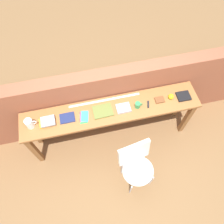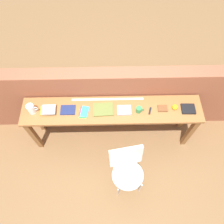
{
  "view_description": "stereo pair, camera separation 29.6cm",
  "coord_description": "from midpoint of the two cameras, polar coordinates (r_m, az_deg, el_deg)",
  "views": [
    {
      "loc": [
        -0.32,
        -1.17,
        3.48
      ],
      "look_at": [
        0.0,
        0.25,
        0.9
      ],
      "focal_mm": 35.0,
      "sensor_mm": 36.0,
      "label": 1
    },
    {
      "loc": [
        -0.03,
        -1.21,
        3.48
      ],
      "look_at": [
        0.0,
        0.25,
        0.9
      ],
      "focal_mm": 35.0,
      "sensor_mm": 36.0,
      "label": 2
    }
  ],
  "objects": [
    {
      "name": "multitool_folded",
      "position": [
        3.05,
        12.64,
        0.07
      ],
      "size": [
        0.05,
        0.11,
        0.02
      ],
      "primitive_type": "cube",
      "rotation": [
        0.0,
        0.0,
        -0.29
      ],
      "color": "black",
      "rests_on": "sideboard"
    },
    {
      "name": "ruler_metal_back_edge",
      "position": [
        3.08,
        1.58,
        3.13
      ],
      "size": [
        1.01,
        0.03,
        0.0
      ],
      "primitive_type": "cube",
      "color": "silver",
      "rests_on": "sideboard"
    },
    {
      "name": "sports_ball_small",
      "position": [
        3.14,
        18.74,
        0.98
      ],
      "size": [
        0.08,
        0.08,
        0.08
      ],
      "primitive_type": "sphere",
      "color": "yellow",
      "rests_on": "sideboard"
    },
    {
      "name": "magazine_cycling",
      "position": [
        3.02,
        -8.75,
        0.28
      ],
      "size": [
        0.2,
        0.15,
        0.02
      ],
      "primitive_type": "cube",
      "rotation": [
        0.0,
        0.0,
        0.01
      ],
      "color": "navy",
      "rests_on": "sideboard"
    },
    {
      "name": "book_stack_leftmost",
      "position": [
        3.04,
        -13.66,
        0.21
      ],
      "size": [
        0.22,
        0.16,
        0.06
      ],
      "color": "gold",
      "rests_on": "sideboard"
    },
    {
      "name": "book_open_centre",
      "position": [
        2.98,
        0.55,
        0.46
      ],
      "size": [
        0.28,
        0.22,
        0.02
      ],
      "primitive_type": "cube",
      "rotation": [
        0.0,
        0.0,
        0.03
      ],
      "color": "olive",
      "rests_on": "sideboard"
    },
    {
      "name": "book_grey_hardcover",
      "position": [
        2.99,
        6.02,
        0.23
      ],
      "size": [
        0.19,
        0.15,
        0.03
      ],
      "primitive_type": "cube",
      "rotation": [
        0.0,
        0.0,
        0.0
      ],
      "color": "#9E9EA3",
      "rests_on": "sideboard"
    },
    {
      "name": "book_repair_rightmost",
      "position": [
        3.22,
        21.81,
        0.53
      ],
      "size": [
        0.19,
        0.16,
        0.03
      ],
      "primitive_type": "cube",
      "rotation": [
        0.0,
        0.0,
        -0.02
      ],
      "color": "black",
      "rests_on": "sideboard"
    },
    {
      "name": "chair_white_moulded",
      "position": [
        3.07,
        6.8,
        -14.74
      ],
      "size": [
        0.51,
        0.52,
        0.89
      ],
      "color": "silver",
      "rests_on": "ground"
    },
    {
      "name": "pamphlet_pile_colourful",
      "position": [
        2.98,
        -4.62,
        -0.27
      ],
      "size": [
        0.14,
        0.2,
        0.01
      ],
      "color": "green",
      "rests_on": "sideboard"
    },
    {
      "name": "sideboard",
      "position": [
        3.12,
        2.68,
        -0.89
      ],
      "size": [
        2.5,
        0.44,
        0.88
      ],
      "color": "#996033",
      "rests_on": "ground"
    },
    {
      "name": "mug",
      "position": [
        2.99,
        9.88,
        0.37
      ],
      "size": [
        0.11,
        0.08,
        0.09
      ],
      "color": "#338C4C",
      "rests_on": "sideboard"
    },
    {
      "name": "ground_plane",
      "position": [
        3.68,
        2.41,
        -10.55
      ],
      "size": [
        40.0,
        40.0,
        0.0
      ],
      "primitive_type": "plane",
      "color": "brown"
    },
    {
      "name": "pitcher_white",
      "position": [
        3.06,
        -17.8,
        0.55
      ],
      "size": [
        0.14,
        0.1,
        0.18
      ],
      "color": "white",
      "rests_on": "sideboard"
    },
    {
      "name": "leather_journal_brown",
      "position": [
        3.11,
        15.75,
        0.68
      ],
      "size": [
        0.13,
        0.1,
        0.02
      ],
      "primitive_type": "cube",
      "rotation": [
        0.0,
        0.0,
        -0.01
      ],
      "color": "brown",
      "rests_on": "sideboard"
    },
    {
      "name": "brick_wall_back",
      "position": [
        3.39,
        2.36,
        3.26
      ],
      "size": [
        6.0,
        0.2,
        1.26
      ],
      "primitive_type": "cube",
      "color": "#935138",
      "rests_on": "ground"
    }
  ]
}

